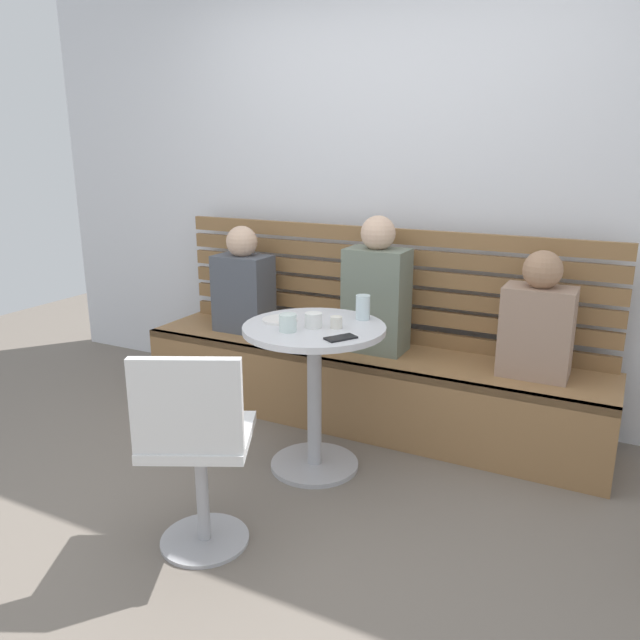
# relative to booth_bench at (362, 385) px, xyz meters

# --- Properties ---
(ground) EXTENTS (8.00, 8.00, 0.00)m
(ground) POSITION_rel_booth_bench_xyz_m (0.00, -1.20, -0.22)
(ground) COLOR #70665B
(back_wall) EXTENTS (5.20, 0.10, 2.90)m
(back_wall) POSITION_rel_booth_bench_xyz_m (0.00, 0.44, 1.23)
(back_wall) COLOR silver
(back_wall) RESTS_ON ground
(booth_bench) EXTENTS (2.70, 0.52, 0.44)m
(booth_bench) POSITION_rel_booth_bench_xyz_m (0.00, 0.00, 0.00)
(booth_bench) COLOR olive
(booth_bench) RESTS_ON ground
(booth_backrest) EXTENTS (2.65, 0.04, 0.67)m
(booth_backrest) POSITION_rel_booth_bench_xyz_m (0.00, 0.24, 0.56)
(booth_backrest) COLOR olive
(booth_backrest) RESTS_ON booth_bench
(cafe_table) EXTENTS (0.68, 0.68, 0.74)m
(cafe_table) POSITION_rel_booth_bench_xyz_m (0.01, -0.60, 0.30)
(cafe_table) COLOR #ADADB2
(cafe_table) RESTS_ON ground
(white_chair) EXTENTS (0.54, 0.54, 0.85)m
(white_chair) POSITION_rel_booth_bench_xyz_m (-0.08, -1.41, 0.24)
(white_chair) COLOR #ADADB2
(white_chair) RESTS_ON ground
(person_adult) EXTENTS (0.34, 0.22, 0.76)m
(person_adult) POSITION_rel_booth_bench_xyz_m (0.06, 0.03, 0.56)
(person_adult) COLOR slate
(person_adult) RESTS_ON booth_bench
(person_child_left) EXTENTS (0.34, 0.22, 0.65)m
(person_child_left) POSITION_rel_booth_bench_xyz_m (-0.82, 0.02, 0.51)
(person_child_left) COLOR #4C515B
(person_child_left) RESTS_ON booth_bench
(person_child_middle) EXTENTS (0.34, 0.22, 0.64)m
(person_child_middle) POSITION_rel_booth_bench_xyz_m (0.93, 0.02, 0.50)
(person_child_middle) COLOR #9E7F6B
(person_child_middle) RESTS_ON booth_bench
(cup_glass_short) EXTENTS (0.08, 0.08, 0.08)m
(cup_glass_short) POSITION_rel_booth_bench_xyz_m (-0.06, -0.74, 0.56)
(cup_glass_short) COLOR silver
(cup_glass_short) RESTS_ON cafe_table
(cup_glass_tall) EXTENTS (0.07, 0.07, 0.12)m
(cup_glass_tall) POSITION_rel_booth_bench_xyz_m (0.17, -0.40, 0.58)
(cup_glass_tall) COLOR silver
(cup_glass_tall) RESTS_ON cafe_table
(cup_espresso_small) EXTENTS (0.06, 0.06, 0.05)m
(cup_espresso_small) POSITION_rel_booth_bench_xyz_m (0.12, -0.59, 0.55)
(cup_espresso_small) COLOR silver
(cup_espresso_small) RESTS_ON cafe_table
(cup_ceramic_white) EXTENTS (0.08, 0.08, 0.07)m
(cup_ceramic_white) POSITION_rel_booth_bench_xyz_m (0.02, -0.63, 0.55)
(cup_ceramic_white) COLOR white
(cup_ceramic_white) RESTS_ON cafe_table
(plate_small) EXTENTS (0.17, 0.17, 0.01)m
(plate_small) POSITION_rel_booth_bench_xyz_m (-0.18, -0.61, 0.52)
(plate_small) COLOR white
(plate_small) RESTS_ON cafe_table
(phone_on_table) EXTENTS (0.13, 0.16, 0.01)m
(phone_on_table) POSITION_rel_booth_bench_xyz_m (0.21, -0.74, 0.52)
(phone_on_table) COLOR black
(phone_on_table) RESTS_ON cafe_table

